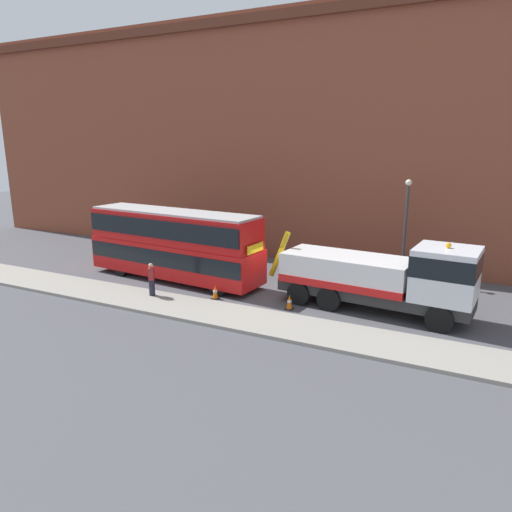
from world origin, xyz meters
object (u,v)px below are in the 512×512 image
at_px(recovery_tow_truck, 383,276).
at_px(traffic_cone_midway, 289,302).
at_px(street_lamp, 406,221).
at_px(traffic_cone_near_bus, 215,292).
at_px(double_decker_bus, 174,242).
at_px(pedestrian_onlooker, 152,280).

distance_m(recovery_tow_truck, traffic_cone_midway, 4.56).
relative_size(traffic_cone_midway, street_lamp, 0.12).
xyz_separation_m(traffic_cone_near_bus, traffic_cone_midway, (4.00, 0.27, 0.00)).
bearing_deg(traffic_cone_midway, street_lamp, 61.43).
distance_m(recovery_tow_truck, street_lamp, 6.04).
relative_size(recovery_tow_truck, double_decker_bus, 0.91).
bearing_deg(double_decker_bus, pedestrian_onlooker, -69.02).
relative_size(double_decker_bus, traffic_cone_midway, 15.53).
bearing_deg(recovery_tow_truck, double_decker_bus, -175.20).
bearing_deg(recovery_tow_truck, street_lamp, 95.24).
distance_m(double_decker_bus, traffic_cone_midway, 8.28).
bearing_deg(street_lamp, traffic_cone_midway, -118.57).
xyz_separation_m(pedestrian_onlooker, traffic_cone_midway, (6.96, 1.63, -0.64)).
relative_size(double_decker_bus, traffic_cone_near_bus, 15.53).
distance_m(recovery_tow_truck, double_decker_bus, 11.94).
height_order(double_decker_bus, pedestrian_onlooker, double_decker_bus).
height_order(traffic_cone_midway, street_lamp, street_lamp).
bearing_deg(traffic_cone_near_bus, double_decker_bus, 154.13).
height_order(recovery_tow_truck, street_lamp, street_lamp).
relative_size(recovery_tow_truck, street_lamp, 1.75).
bearing_deg(traffic_cone_midway, traffic_cone_near_bus, -176.17).
bearing_deg(traffic_cone_near_bus, street_lamp, 43.61).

